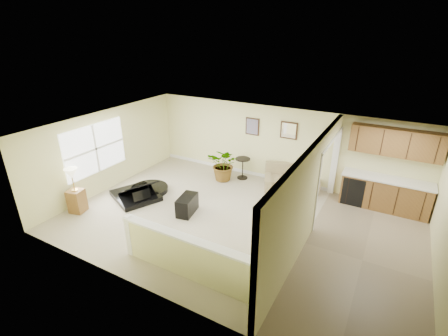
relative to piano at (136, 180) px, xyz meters
The scene contains 19 objects.
floor 3.38m from the piano, ahead, with size 9.00×9.00×0.00m, color #B9AF8F.
back_wall 4.63m from the piano, 43.20° to the left, with size 9.00×0.04×2.50m, color #F0EDA3.
front_wall 4.46m from the piano, 40.66° to the right, with size 9.00×0.04×2.50m, color #F0EDA3.
left_wall 1.37m from the piano, behind, with size 0.04×6.00×2.50m, color #F0EDA3.
ceiling 3.87m from the piano, ahead, with size 9.00×6.00×0.04m, color silver.
kitchen_vinyl 6.51m from the piano, ahead, with size 2.70×6.00×0.01m, color gray.
interior_partition 5.20m from the piano, ahead, with size 0.18×5.99×2.50m.
pony_half_wall 4.04m from the piano, 32.41° to the right, with size 3.42×0.22×1.00m.
left_window 1.51m from the piano, 162.31° to the right, with size 0.05×2.15×1.45m, color white.
wall_art_left 4.10m from the piano, 52.45° to the left, with size 0.48×0.04×0.58m.
wall_mirror 4.95m from the piano, 40.49° to the left, with size 0.55×0.04×0.55m.
kitchen_cabinets 7.14m from the piano, 23.70° to the left, with size 2.36×0.65×2.33m.
piano is the anchor object (origin of this frame).
piano_bench 1.94m from the piano, ahead, with size 0.38×0.76×0.50m, color black.
loveseat 4.87m from the piano, 35.68° to the left, with size 2.02×1.54×0.96m.
accent_table 3.52m from the piano, 50.17° to the left, with size 0.50×0.50×0.72m.
palm_plant 2.90m from the piano, 51.82° to the left, with size 1.08×0.95×1.16m.
small_plant 5.21m from the piano, 27.53° to the left, with size 0.35×0.35×0.48m.
lamp_stand 1.71m from the piano, 118.36° to the right, with size 0.46×0.46×1.31m.
Camera 1 is at (3.27, -6.56, 4.76)m, focal length 26.00 mm.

